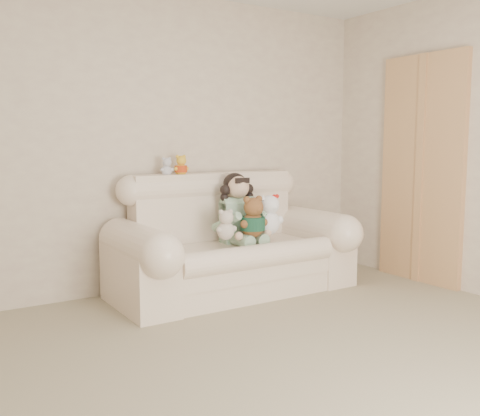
# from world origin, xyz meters

# --- Properties ---
(floor) EXTENTS (5.00, 5.00, 0.00)m
(floor) POSITION_xyz_m (0.00, 0.00, 0.00)
(floor) COLOR tan
(floor) RESTS_ON ground
(wall_back) EXTENTS (4.50, 0.00, 4.50)m
(wall_back) POSITION_xyz_m (0.00, 2.50, 1.30)
(wall_back) COLOR beige
(wall_back) RESTS_ON ground
(sofa) EXTENTS (2.10, 0.95, 1.03)m
(sofa) POSITION_xyz_m (0.54, 2.00, 0.52)
(sofa) COLOR beige
(sofa) RESTS_ON floor
(door_panel) EXTENTS (0.06, 0.90, 2.10)m
(door_panel) POSITION_xyz_m (2.22, 1.40, 1.05)
(door_panel) COLOR #B6754E
(door_panel) RESTS_ON floor
(seated_child) EXTENTS (0.43, 0.50, 0.63)m
(seated_child) POSITION_xyz_m (0.63, 2.08, 0.73)
(seated_child) COLOR #357E43
(seated_child) RESTS_ON sofa
(brown_teddy) EXTENTS (0.29, 0.23, 0.42)m
(brown_teddy) POSITION_xyz_m (0.63, 1.84, 0.71)
(brown_teddy) COLOR brown
(brown_teddy) RESTS_ON sofa
(white_cat) EXTENTS (0.30, 0.25, 0.42)m
(white_cat) POSITION_xyz_m (0.82, 1.87, 0.71)
(white_cat) COLOR white
(white_cat) RESTS_ON sofa
(cream_teddy) EXTENTS (0.22, 0.19, 0.30)m
(cream_teddy) POSITION_xyz_m (0.38, 1.86, 0.65)
(cream_teddy) COLOR beige
(cream_teddy) RESTS_ON sofa
(yellow_mini_bear) EXTENTS (0.17, 0.15, 0.22)m
(yellow_mini_bear) POSITION_xyz_m (0.20, 2.33, 1.12)
(yellow_mini_bear) COLOR yellow
(yellow_mini_bear) RESTS_ON sofa
(grey_mini_plush) EXTENTS (0.15, 0.13, 0.20)m
(grey_mini_plush) POSITION_xyz_m (0.07, 2.34, 1.11)
(grey_mini_plush) COLOR silver
(grey_mini_plush) RESTS_ON sofa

